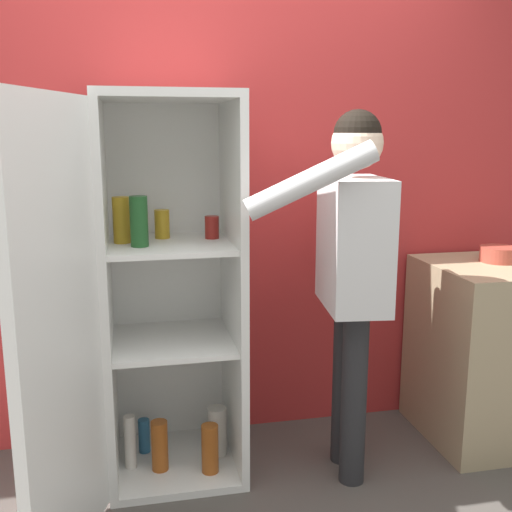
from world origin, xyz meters
TOP-DOWN VIEW (x-y plane):
  - wall_back at (0.00, 0.98)m, footprint 7.00×0.06m
  - refrigerator at (-0.35, 0.56)m, footprint 0.84×1.14m
  - person at (0.50, 0.43)m, footprint 0.67×0.58m
  - counter at (1.31, 0.61)m, footprint 0.59×0.65m
  - bowl at (1.38, 0.66)m, footprint 0.18×0.18m

SIDE VIEW (x-z plane):
  - counter at x=1.31m, z-range 0.00..0.90m
  - refrigerator at x=-0.35m, z-range -0.02..1.68m
  - bowl at x=1.38m, z-range 0.90..0.98m
  - person at x=0.50m, z-range 0.22..1.85m
  - wall_back at x=0.00m, z-range 0.00..2.55m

